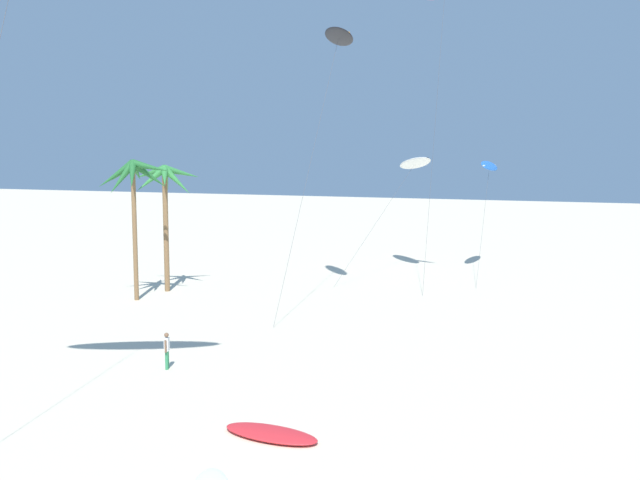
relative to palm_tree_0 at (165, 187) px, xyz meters
name	(u,v)px	position (x,y,z in m)	size (l,w,h in m)	color
palm_tree_0	(165,187)	(0.00, 0.00, 0.00)	(4.68, 4.35, 8.89)	olive
palm_tree_1	(133,181)	(-0.22, -3.45, 0.58)	(5.16, 4.60, 9.31)	olive
flying_kite_0	(489,166)	(19.68, 17.53, 1.32)	(1.29, 11.41, 9.15)	blue
flying_kite_2	(339,37)	(12.06, 1.94, 9.85)	(4.02, 11.64, 17.93)	black
flying_kite_4	(415,163)	(13.89, 15.58, 1.53)	(5.83, 12.88, 9.68)	white
grounded_kite_1	(271,433)	(18.06, -21.77, -7.19)	(3.69, 1.77, 0.25)	red
person_near_right	(167,349)	(10.31, -16.18, -6.39)	(0.28, 0.49, 1.69)	#338E56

